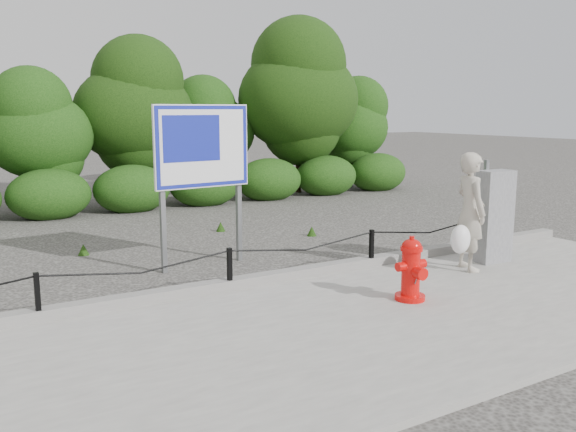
# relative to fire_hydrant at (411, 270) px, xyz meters

# --- Properties ---
(ground) EXTENTS (90.00, 90.00, 0.00)m
(ground) POSITION_rel_fire_hydrant_xyz_m (-1.85, 1.63, -0.49)
(ground) COLOR #2D2B28
(ground) RESTS_ON ground
(sidewalk) EXTENTS (14.00, 4.00, 0.08)m
(sidewalk) POSITION_rel_fire_hydrant_xyz_m (-1.85, -0.37, -0.45)
(sidewalk) COLOR gray
(sidewalk) RESTS_ON ground
(curb) EXTENTS (14.00, 0.22, 0.14)m
(curb) POSITION_rel_fire_hydrant_xyz_m (-1.85, 1.68, -0.34)
(curb) COLOR slate
(curb) RESTS_ON sidewalk
(chain_barrier) EXTENTS (10.06, 0.06, 0.60)m
(chain_barrier) POSITION_rel_fire_hydrant_xyz_m (-1.85, 1.63, -0.03)
(chain_barrier) COLOR black
(chain_barrier) RESTS_ON sidewalk
(treeline) EXTENTS (20.31, 3.83, 5.18)m
(treeline) POSITION_rel_fire_hydrant_xyz_m (-1.56, 10.52, 2.11)
(treeline) COLOR black
(treeline) RESTS_ON ground
(fire_hydrant) EXTENTS (0.45, 0.46, 0.86)m
(fire_hydrant) POSITION_rel_fire_hydrant_xyz_m (0.00, 0.00, 0.00)
(fire_hydrant) COLOR red
(fire_hydrant) RESTS_ON sidewalk
(pedestrian) EXTENTS (0.83, 0.78, 1.84)m
(pedestrian) POSITION_rel_fire_hydrant_xyz_m (1.81, 0.70, 0.49)
(pedestrian) COLOR #AEA695
(pedestrian) RESTS_ON sidewalk
(utility_cabinet) EXTENTS (0.60, 0.43, 1.67)m
(utility_cabinet) POSITION_rel_fire_hydrant_xyz_m (2.56, 0.86, 0.35)
(utility_cabinet) COLOR #939396
(utility_cabinet) RESTS_ON sidewalk
(advertising_sign) EXTENTS (1.65, 0.25, 2.64)m
(advertising_sign) POSITION_rel_fire_hydrant_xyz_m (-1.53, 3.27, 1.37)
(advertising_sign) COLOR slate
(advertising_sign) RESTS_ON ground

